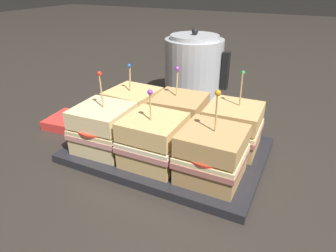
% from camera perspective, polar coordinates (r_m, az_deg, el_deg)
% --- Properties ---
extents(ground_plane, '(6.00, 6.00, 0.00)m').
position_cam_1_polar(ground_plane, '(0.69, -0.00, -5.20)').
color(ground_plane, '#2D2823').
extents(serving_platter, '(0.42, 0.29, 0.02)m').
position_cam_1_polar(serving_platter, '(0.69, -0.00, -4.57)').
color(serving_platter, '#232328').
rests_on(serving_platter, ground_plane).
extents(sandwich_front_left, '(0.12, 0.12, 0.18)m').
position_cam_1_polar(sandwich_front_left, '(0.67, -12.14, -0.39)').
color(sandwich_front_left, beige).
rests_on(sandwich_front_left, serving_platter).
extents(sandwich_front_center, '(0.12, 0.12, 0.16)m').
position_cam_1_polar(sandwich_front_center, '(0.61, -2.67, -2.79)').
color(sandwich_front_center, tan).
rests_on(sandwich_front_center, serving_platter).
extents(sandwich_front_right, '(0.12, 0.12, 0.18)m').
position_cam_1_polar(sandwich_front_right, '(0.56, 8.32, -5.42)').
color(sandwich_front_right, tan).
rests_on(sandwich_front_right, serving_platter).
extents(sandwich_back_left, '(0.12, 0.12, 0.16)m').
position_cam_1_polar(sandwich_back_left, '(0.76, -6.63, 3.42)').
color(sandwich_back_left, tan).
rests_on(sandwich_back_left, serving_platter).
extents(sandwich_back_center, '(0.12, 0.12, 0.17)m').
position_cam_1_polar(sandwich_back_center, '(0.71, 2.20, 1.80)').
color(sandwich_back_center, tan).
rests_on(sandwich_back_center, serving_platter).
extents(sandwich_back_right, '(0.12, 0.12, 0.18)m').
position_cam_1_polar(sandwich_back_right, '(0.67, 12.20, -0.27)').
color(sandwich_back_right, tan).
rests_on(sandwich_back_right, serving_platter).
extents(kettle_steel, '(0.21, 0.18, 0.22)m').
position_cam_1_polar(kettle_steel, '(0.98, 4.92, 10.90)').
color(kettle_steel, '#B7BABF').
rests_on(kettle_steel, ground_plane).
extents(napkin_stack, '(0.11, 0.11, 0.02)m').
position_cam_1_polar(napkin_stack, '(0.85, -18.38, 0.86)').
color(napkin_stack, red).
rests_on(napkin_stack, ground_plane).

